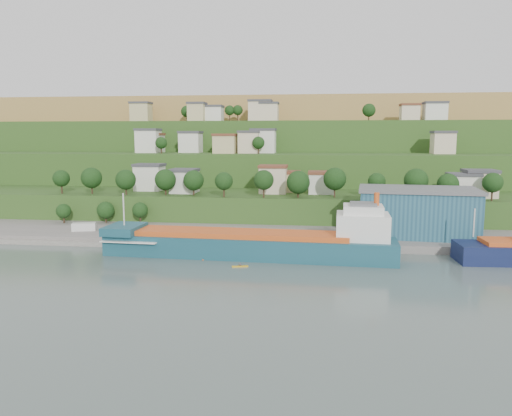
% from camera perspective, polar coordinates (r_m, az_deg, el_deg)
% --- Properties ---
extents(ground, '(500.00, 500.00, 0.00)m').
position_cam_1_polar(ground, '(112.98, -1.99, -6.46)').
color(ground, '#4E5E59').
rests_on(ground, ground).
extents(quay, '(220.00, 26.00, 4.00)m').
position_cam_1_polar(quay, '(138.89, 8.06, -3.75)').
color(quay, slate).
rests_on(quay, ground).
extents(pebble_beach, '(40.00, 18.00, 2.40)m').
position_cam_1_polar(pebble_beach, '(151.47, -21.63, -3.26)').
color(pebble_beach, slate).
rests_on(pebble_beach, ground).
extents(hillside, '(360.00, 210.91, 96.00)m').
position_cam_1_polar(hillside, '(278.62, 3.52, 2.32)').
color(hillside, '#284719').
rests_on(hillside, ground).
extents(cargo_ship_near, '(69.85, 14.07, 17.84)m').
position_cam_1_polar(cargo_ship_near, '(119.24, 0.18, -4.26)').
color(cargo_ship_near, '#15424F').
rests_on(cargo_ship_near, ground).
extents(warehouse, '(32.64, 21.81, 12.80)m').
position_cam_1_polar(warehouse, '(141.52, 17.94, -0.38)').
color(warehouse, navy).
rests_on(warehouse, quay).
extents(caravan, '(6.95, 4.44, 3.01)m').
position_cam_1_polar(caravan, '(149.89, -19.05, -2.19)').
color(caravan, silver).
rests_on(caravan, pebble_beach).
extents(dinghy, '(4.04, 2.62, 0.76)m').
position_cam_1_polar(dinghy, '(142.09, -19.05, -3.21)').
color(dinghy, silver).
rests_on(dinghy, pebble_beach).
extents(kayak_orange, '(2.98, 1.11, 0.73)m').
position_cam_1_polar(kayak_orange, '(117.88, -6.60, -5.78)').
color(kayak_orange, '#CC4C12').
rests_on(kayak_orange, ground).
extents(kayak_yellow, '(3.63, 1.56, 0.90)m').
position_cam_1_polar(kayak_yellow, '(110.76, -1.84, -6.61)').
color(kayak_yellow, gold).
rests_on(kayak_yellow, ground).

